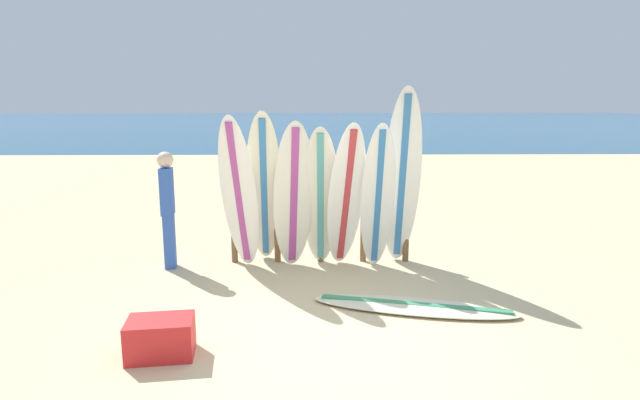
{
  "coord_description": "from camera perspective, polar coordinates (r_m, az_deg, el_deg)",
  "views": [
    {
      "loc": [
        -0.14,
        -4.69,
        2.33
      ],
      "look_at": [
        -0.0,
        2.92,
        0.87
      ],
      "focal_mm": 28.87,
      "sensor_mm": 36.0,
      "label": 1
    }
  ],
  "objects": [
    {
      "name": "surfboard_lying_on_sand",
      "position": [
        6.07,
        10.37,
        -11.52
      ],
      "size": [
        2.38,
        1.07,
        0.08
      ],
      "color": "beige",
      "rests_on": "ground"
    },
    {
      "name": "cooler_box",
      "position": [
        5.14,
        -17.26,
        -14.37
      ],
      "size": [
        0.64,
        0.47,
        0.36
      ],
      "primitive_type": "cube",
      "rotation": [
        0.0,
        0.0,
        0.12
      ],
      "color": "red",
      "rests_on": "ground"
    },
    {
      "name": "beachgoer_standing",
      "position": [
        7.48,
        -16.54,
        -0.52
      ],
      "size": [
        0.22,
        0.29,
        1.65
      ],
      "color": "#3359B2",
      "rests_on": "ground"
    },
    {
      "name": "surfboard_leaning_center_right",
      "position": [
        7.04,
        2.9,
        0.32
      ],
      "size": [
        0.65,
        0.86,
        2.08
      ],
      "color": "white",
      "rests_on": "ground"
    },
    {
      "name": "surfboard_leaning_far_left",
      "position": [
        7.04,
        -8.96,
        0.6
      ],
      "size": [
        0.63,
        0.8,
        2.18
      ],
      "color": "white",
      "rests_on": "ground"
    },
    {
      "name": "surfboard_leaning_center_left",
      "position": [
        7.06,
        -2.95,
        0.4
      ],
      "size": [
        0.65,
        0.62,
        2.09
      ],
      "color": "white",
      "rests_on": "ground"
    },
    {
      "name": "surfboard_leaning_center",
      "position": [
        7.13,
        0.06,
        0.22
      ],
      "size": [
        0.53,
        0.63,
        2.02
      ],
      "color": "silver",
      "rests_on": "ground"
    },
    {
      "name": "ocean_water",
      "position": [
        62.73,
        -0.91,
        8.79
      ],
      "size": [
        120.0,
        80.0,
        0.01
      ],
      "primitive_type": "cube",
      "color": "#1E5984",
      "rests_on": "ground"
    },
    {
      "name": "ground_plane",
      "position": [
        5.24,
        0.62,
        -15.55
      ],
      "size": [
        120.0,
        120.0,
        0.0
      ],
      "primitive_type": "plane",
      "color": "#D3BC8C"
    },
    {
      "name": "surfboard_leaning_right",
      "position": [
        7.05,
        6.43,
        0.24
      ],
      "size": [
        0.49,
        0.6,
        2.07
      ],
      "color": "white",
      "rests_on": "ground"
    },
    {
      "name": "surfboard_leaning_far_right",
      "position": [
        7.2,
        9.06,
        2.29
      ],
      "size": [
        0.55,
        0.82,
        2.54
      ],
      "color": "white",
      "rests_on": "ground"
    },
    {
      "name": "surfboard_leaning_left",
      "position": [
        7.14,
        -6.22,
        1.04
      ],
      "size": [
        0.57,
        1.12,
        2.23
      ],
      "color": "silver",
      "rests_on": "ground"
    },
    {
      "name": "surfboard_rack",
      "position": [
        7.49,
        0.04,
        -1.94
      ],
      "size": [
        2.62,
        0.09,
        1.11
      ],
      "color": "brown",
      "rests_on": "ground"
    },
    {
      "name": "small_boat_offshore",
      "position": [
        39.74,
        -6.17,
        7.86
      ],
      "size": [
        1.03,
        2.54,
        0.71
      ],
      "color": "silver",
      "rests_on": "ocean_water"
    }
  ]
}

